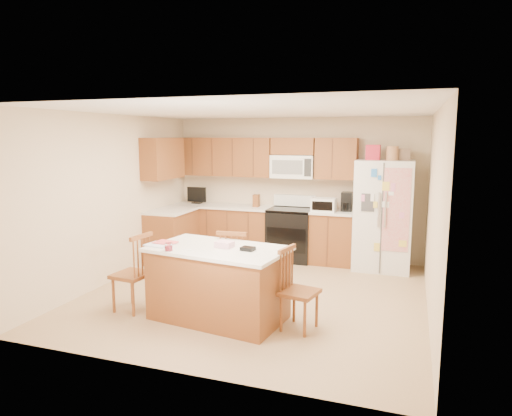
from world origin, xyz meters
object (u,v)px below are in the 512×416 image
at_px(island, 218,283).
at_px(windsor_chair_right, 297,291).
at_px(stove, 291,233).
at_px(windsor_chair_back, 235,267).
at_px(windsor_chair_left, 133,274).
at_px(refrigerator, 383,214).

distance_m(island, windsor_chair_right, 0.97).
distance_m(stove, windsor_chair_back, 2.27).
distance_m(island, windsor_chair_left, 1.12).
xyz_separation_m(stove, windsor_chair_right, (0.82, -2.86, -0.03)).
bearing_deg(refrigerator, windsor_chair_back, -128.51).
distance_m(stove, windsor_chair_left, 3.23).
height_order(island, windsor_chair_back, windsor_chair_back).
xyz_separation_m(refrigerator, island, (-1.72, -2.81, -0.48)).
relative_size(windsor_chair_back, windsor_chair_right, 1.03).
relative_size(stove, refrigerator, 0.55).
height_order(stove, windsor_chair_right, stove).
relative_size(windsor_chair_left, windsor_chair_right, 1.05).
distance_m(windsor_chair_back, windsor_chair_right, 1.17).
height_order(stove, island, stove).
distance_m(stove, windsor_chair_right, 2.98).
relative_size(island, windsor_chair_right, 1.85).
relative_size(stove, windsor_chair_right, 1.20).
height_order(island, windsor_chair_left, windsor_chair_left).
height_order(windsor_chair_left, windsor_chair_right, windsor_chair_left).
height_order(stove, windsor_chair_left, stove).
height_order(windsor_chair_back, windsor_chair_right, windsor_chair_back).
relative_size(stove, island, 0.65).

